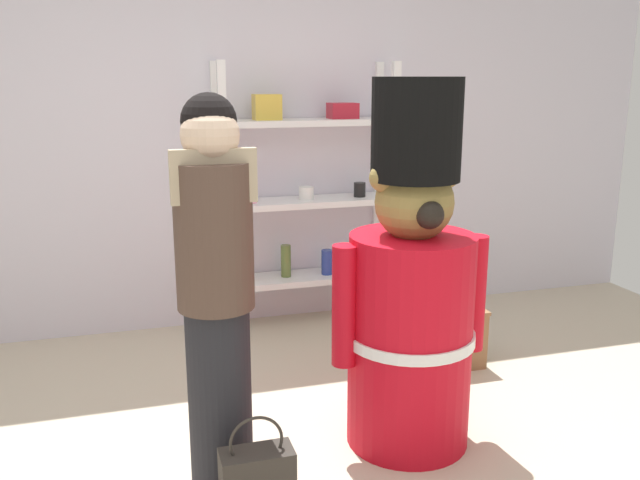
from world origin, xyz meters
The scene contains 5 objects.
back_wall centered at (0.00, 2.20, 1.30)m, with size 6.40×0.12×2.60m, color silver.
merchandise_shelf centered at (0.56, 1.98, 0.88)m, with size 1.17×0.35×1.75m.
teddy_bear_guard centered at (0.59, 0.34, 0.70)m, with size 0.73×0.58×1.65m.
person_shopper centered at (-0.28, 0.23, 0.85)m, with size 0.32×0.30×1.60m.
display_crate centered at (1.19, 1.08, 0.17)m, with size 0.33×0.32×0.35m.
Camera 1 is at (-0.61, -2.28, 1.65)m, focal length 37.92 mm.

